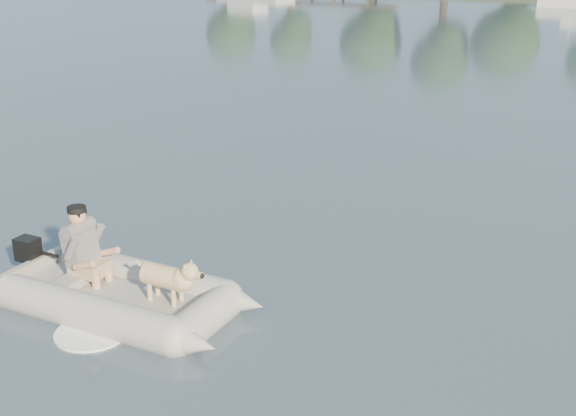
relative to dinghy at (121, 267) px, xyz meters
The scene contains 5 objects.
water 0.98m from the dinghy, 20.01° to the right, with size 160.00×160.00×0.00m, color #50616C.
dinghy is the anchor object (origin of this frame).
man 0.64m from the dinghy, behind, with size 0.64×0.55×0.96m, color slate, non-canonical shape.
dog 0.58m from the dinghy, ahead, with size 0.83×0.29×0.55m, color tan, non-canonical shape.
outboard_motor 1.50m from the dinghy, behind, with size 0.37×0.26×0.70m, color black, non-canonical shape.
Camera 1 is at (4.55, -5.44, 4.05)m, focal length 45.00 mm.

